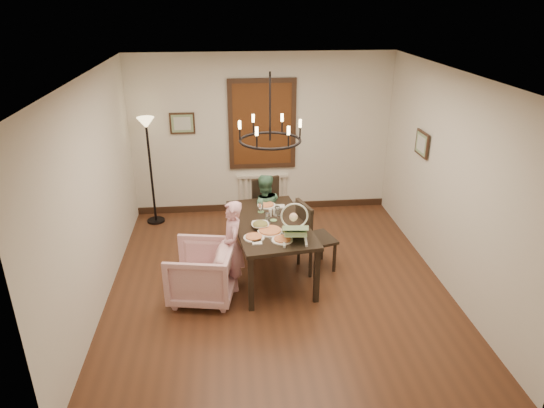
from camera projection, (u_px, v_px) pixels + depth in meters
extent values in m
cube|color=#452717|center=(277.00, 282.00, 6.68)|extent=(4.50, 5.00, 0.01)
cube|color=white|center=(278.00, 74.00, 5.56)|extent=(4.50, 5.00, 0.01)
cube|color=beige|center=(262.00, 135.00, 8.40)|extent=(4.50, 0.01, 2.80)
cube|color=beige|center=(95.00, 194.00, 5.92)|extent=(0.01, 5.00, 2.80)
cube|color=beige|center=(449.00, 182.00, 6.32)|extent=(0.01, 5.00, 2.80)
cube|color=black|center=(270.00, 224.00, 6.59)|extent=(1.17, 1.82, 0.05)
cube|color=black|center=(251.00, 284.00, 5.95)|extent=(0.07, 0.07, 0.75)
cube|color=black|center=(232.00, 228.00, 7.37)|extent=(0.07, 0.07, 0.75)
cube|color=black|center=(317.00, 276.00, 6.12)|extent=(0.07, 0.07, 0.75)
cube|color=black|center=(285.00, 223.00, 7.55)|extent=(0.07, 0.07, 0.75)
imported|color=beige|center=(202.00, 272.00, 6.21)|extent=(0.95, 0.93, 0.74)
imported|color=pink|center=(233.00, 253.00, 6.37)|extent=(0.29, 0.40, 1.04)
imported|color=#487A5D|center=(264.00, 218.00, 7.43)|extent=(0.52, 0.42, 0.99)
imported|color=white|center=(260.00, 225.00, 6.41)|extent=(0.28, 0.28, 0.07)
cylinder|color=tan|center=(270.00, 231.00, 6.29)|extent=(0.32, 0.32, 0.04)
cylinder|color=silver|center=(268.00, 218.00, 6.54)|extent=(0.07, 0.07, 0.14)
cube|color=#592B11|center=(262.00, 124.00, 8.29)|extent=(1.00, 0.03, 1.40)
cube|color=black|center=(182.00, 123.00, 8.15)|extent=(0.42, 0.03, 0.36)
cube|color=black|center=(422.00, 144.00, 7.04)|extent=(0.03, 0.42, 0.36)
torus|color=black|center=(270.00, 140.00, 6.12)|extent=(0.80, 0.80, 0.04)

